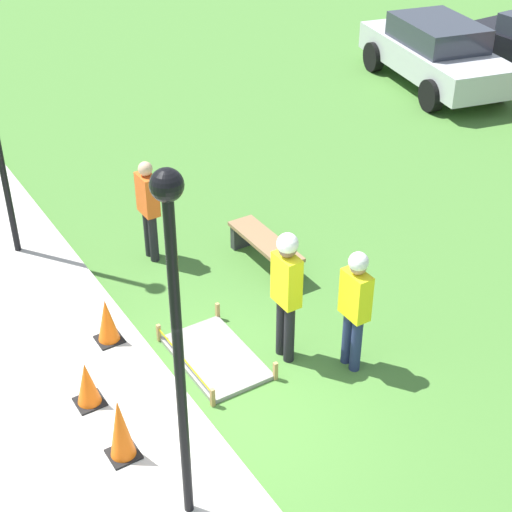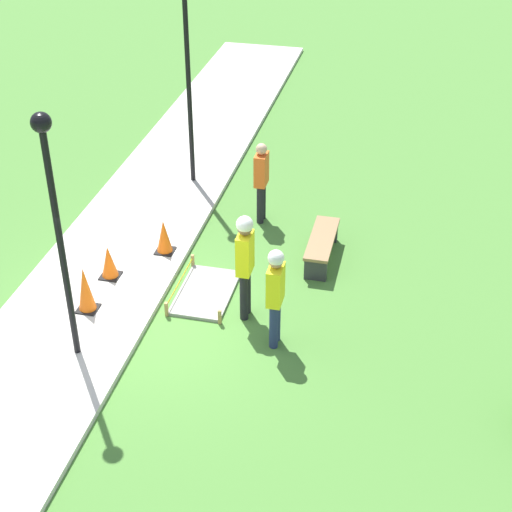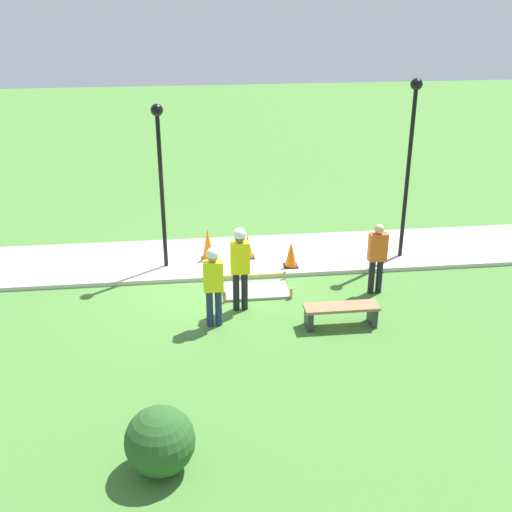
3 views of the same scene
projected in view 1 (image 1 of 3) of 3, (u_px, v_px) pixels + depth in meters
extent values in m
plane|color=#477A33|center=(203.00, 418.00, 9.40)|extent=(60.00, 60.00, 0.00)
cube|color=#BCB7AD|center=(106.00, 457.00, 8.82)|extent=(28.00, 2.50, 0.10)
cube|color=gray|center=(215.00, 357.00, 10.30)|extent=(1.48, 0.91, 0.06)
cube|color=tan|center=(159.00, 333.00, 10.57)|extent=(0.05, 0.05, 0.26)
cube|color=tan|center=(213.00, 397.00, 9.51)|extent=(0.05, 0.05, 0.26)
cube|color=tan|center=(218.00, 311.00, 10.98)|extent=(0.05, 0.05, 0.26)
cube|color=tan|center=(275.00, 371.00, 9.92)|extent=(0.05, 0.05, 0.26)
cube|color=yellow|center=(184.00, 359.00, 10.01)|extent=(1.48, 0.00, 0.04)
cube|color=black|center=(109.00, 339.00, 10.49)|extent=(0.34, 0.34, 0.02)
cone|color=orange|center=(107.00, 320.00, 10.31)|extent=(0.29, 0.29, 0.63)
cube|color=black|center=(90.00, 402.00, 9.48)|extent=(0.34, 0.34, 0.02)
cone|color=orange|center=(87.00, 383.00, 9.32)|extent=(0.29, 0.29, 0.59)
cube|color=black|center=(124.00, 454.00, 8.78)|extent=(0.34, 0.34, 0.02)
cone|color=orange|center=(120.00, 428.00, 8.55)|extent=(0.29, 0.29, 0.79)
cube|color=#2D2D33|center=(243.00, 235.00, 12.57)|extent=(0.12, 0.40, 0.41)
cube|color=#2D2D33|center=(289.00, 275.00, 11.62)|extent=(0.12, 0.40, 0.41)
cube|color=olive|center=(265.00, 241.00, 11.97)|extent=(1.53, 0.44, 0.06)
cylinder|color=navy|center=(347.00, 337.00, 10.07)|extent=(0.14, 0.14, 0.80)
cylinder|color=navy|center=(356.00, 344.00, 9.94)|extent=(0.14, 0.14, 0.80)
cube|color=yellow|center=(356.00, 295.00, 9.62)|extent=(0.40, 0.22, 0.64)
sphere|color=#A37A5B|center=(358.00, 266.00, 9.39)|extent=(0.22, 0.22, 0.22)
sphere|color=white|center=(358.00, 262.00, 9.35)|extent=(0.25, 0.25, 0.25)
cylinder|color=black|center=(281.00, 326.00, 10.20)|extent=(0.14, 0.14, 0.88)
cylinder|color=black|center=(289.00, 333.00, 10.07)|extent=(0.14, 0.14, 0.88)
cube|color=yellow|center=(287.00, 280.00, 9.71)|extent=(0.40, 0.22, 0.69)
sphere|color=brown|center=(287.00, 248.00, 9.46)|extent=(0.24, 0.24, 0.24)
sphere|color=white|center=(288.00, 244.00, 9.43)|extent=(0.27, 0.27, 0.27)
cylinder|color=black|center=(148.00, 233.00, 12.24)|extent=(0.14, 0.14, 0.81)
cylinder|color=black|center=(153.00, 238.00, 12.11)|extent=(0.14, 0.14, 0.81)
cube|color=#E55B1E|center=(147.00, 194.00, 11.78)|extent=(0.40, 0.22, 0.64)
sphere|color=tan|center=(145.00, 169.00, 11.55)|extent=(0.22, 0.22, 0.22)
cylinder|color=black|center=(180.00, 374.00, 7.16)|extent=(0.10, 0.10, 3.70)
sphere|color=black|center=(167.00, 185.00, 6.10)|extent=(0.28, 0.28, 0.28)
cylinder|color=black|center=(480.00, 53.00, 19.76)|extent=(0.67, 0.26, 0.67)
cube|color=#BCBCC1|center=(435.00, 57.00, 18.41)|extent=(4.71, 2.62, 0.64)
cube|color=#2D333D|center=(438.00, 32.00, 18.09)|extent=(2.49, 1.96, 0.55)
cylinder|color=black|center=(498.00, 86.00, 17.74)|extent=(0.75, 0.38, 0.72)
cylinder|color=black|center=(431.00, 95.00, 17.24)|extent=(0.75, 0.38, 0.72)
cylinder|color=black|center=(435.00, 49.00, 19.92)|extent=(0.75, 0.38, 0.72)
cylinder|color=black|center=(374.00, 57.00, 19.42)|extent=(0.75, 0.38, 0.72)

